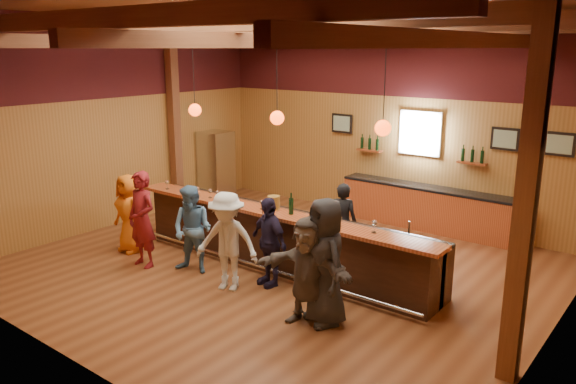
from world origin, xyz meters
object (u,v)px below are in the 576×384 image
object	(u,v)px
back_bar_cabinet	(429,208)
customer_navy	(269,242)
customer_orange	(129,213)
customer_denim	(193,230)
customer_brown	(307,271)
ice_bucket	(274,203)
customer_white	(227,242)
bartender	(343,222)
stainless_fridge	(216,167)
bar_counter	(284,238)
customer_redvest	(142,219)
customer_dark	(325,261)
bottle_a	(291,206)

from	to	relation	value
back_bar_cabinet	customer_navy	size ratio (longest dim) A/B	2.66
customer_orange	customer_denim	distance (m)	1.74
customer_navy	customer_brown	size ratio (longest dim) A/B	0.95
customer_orange	ice_bucket	size ratio (longest dim) A/B	6.32
customer_white	bartender	world-z (taller)	customer_white
customer_navy	ice_bucket	distance (m)	0.82
stainless_fridge	customer_brown	size ratio (longest dim) A/B	1.13
bar_counter	stainless_fridge	bearing A→B (deg)	149.24
customer_redvest	customer_white	size ratio (longest dim) A/B	1.07
customer_orange	customer_white	distance (m)	2.73
customer_brown	customer_dark	world-z (taller)	customer_dark
customer_navy	ice_bucket	xyz separation A→B (m)	(-0.35, 0.57, 0.48)
bartender	bottle_a	world-z (taller)	bottle_a
customer_redvest	customer_navy	xyz separation A→B (m)	(2.33, 0.74, -0.12)
customer_redvest	bottle_a	world-z (taller)	customer_redvest
bartender	ice_bucket	size ratio (longest dim) A/B	6.11
customer_white	bartender	bearing A→B (deg)	51.07
customer_brown	customer_navy	bearing A→B (deg)	141.77
bottle_a	customer_white	bearing A→B (deg)	-113.06
customer_brown	ice_bucket	bearing A→B (deg)	132.88
customer_navy	bartender	world-z (taller)	customer_navy
customer_navy	stainless_fridge	bearing A→B (deg)	159.65
bar_counter	stainless_fridge	size ratio (longest dim) A/B	3.50
stainless_fridge	ice_bucket	size ratio (longest dim) A/B	7.44
customer_dark	ice_bucket	distance (m)	2.15
customer_redvest	customer_denim	size ratio (longest dim) A/B	1.12
customer_brown	customer_dark	xyz separation A→B (m)	(0.17, 0.20, 0.13)
customer_navy	ice_bucket	world-z (taller)	customer_navy
stainless_fridge	customer_dark	bearing A→B (deg)	-32.57
stainless_fridge	customer_redvest	distance (m)	4.51
back_bar_cabinet	bottle_a	distance (m)	4.00
customer_white	customer_navy	bearing A→B (deg)	33.63
bar_counter	customer_navy	xyz separation A→B (m)	(0.32, -0.80, 0.23)
back_bar_cabinet	ice_bucket	size ratio (longest dim) A/B	16.53
customer_orange	customer_navy	size ratio (longest dim) A/B	1.02
customer_orange	customer_white	world-z (taller)	customer_white
customer_navy	ice_bucket	size ratio (longest dim) A/B	6.22
customer_brown	stainless_fridge	bearing A→B (deg)	136.12
customer_orange	customer_brown	bearing A→B (deg)	0.98
bar_counter	customer_navy	bearing A→B (deg)	-68.32
customer_denim	customer_brown	world-z (taller)	customer_brown
ice_bucket	bottle_a	world-z (taller)	bottle_a
bar_counter	customer_redvest	world-z (taller)	customer_redvest
stainless_fridge	bartender	distance (m)	5.05
bartender	customer_brown	bearing A→B (deg)	93.58
ice_bucket	bottle_a	distance (m)	0.41
stainless_fridge	customer_denim	xyz separation A→B (m)	(3.04, -3.64, -0.12)
customer_white	customer_dark	size ratio (longest dim) A/B	0.89
bar_counter	customer_brown	world-z (taller)	customer_brown
customer_brown	ice_bucket	xyz separation A→B (m)	(-1.65, 1.29, 0.43)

